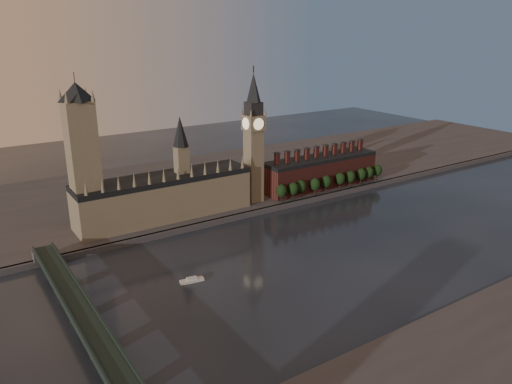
# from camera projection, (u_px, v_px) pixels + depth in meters

# --- Properties ---
(ground) EXTENTS (900.00, 900.00, 0.00)m
(ground) POSITION_uv_depth(u_px,v_px,m) (335.00, 257.00, 315.59)
(ground) COLOR black
(ground) RESTS_ON ground
(north_bank) EXTENTS (900.00, 182.00, 4.00)m
(north_bank) POSITION_uv_depth(u_px,v_px,m) (204.00, 184.00, 456.07)
(north_bank) COLOR #46454A
(north_bank) RESTS_ON ground
(palace_of_westminster) EXTENTS (130.00, 30.30, 74.00)m
(palace_of_westminster) POSITION_uv_depth(u_px,v_px,m) (165.00, 194.00, 366.22)
(palace_of_westminster) COLOR #796B56
(palace_of_westminster) RESTS_ON north_bank
(victoria_tower) EXTENTS (24.00, 24.00, 108.00)m
(victoria_tower) POSITION_uv_depth(u_px,v_px,m) (83.00, 155.00, 325.46)
(victoria_tower) COLOR #796B56
(victoria_tower) RESTS_ON north_bank
(big_ben) EXTENTS (15.00, 15.00, 107.00)m
(big_ben) POSITION_uv_depth(u_px,v_px,m) (254.00, 137.00, 390.13)
(big_ben) COLOR #796B56
(big_ben) RESTS_ON north_bank
(chimney_block) EXTENTS (110.00, 25.00, 37.00)m
(chimney_block) POSITION_uv_depth(u_px,v_px,m) (320.00, 171.00, 438.96)
(chimney_block) COLOR maroon
(chimney_block) RESTS_ON north_bank
(embankment_tree_0) EXTENTS (8.60, 8.60, 14.88)m
(embankment_tree_0) POSITION_uv_depth(u_px,v_px,m) (282.00, 191.00, 400.39)
(embankment_tree_0) COLOR black
(embankment_tree_0) RESTS_ON north_bank
(embankment_tree_1) EXTENTS (8.60, 8.60, 14.88)m
(embankment_tree_1) POSITION_uv_depth(u_px,v_px,m) (293.00, 189.00, 405.72)
(embankment_tree_1) COLOR black
(embankment_tree_1) RESTS_ON north_bank
(embankment_tree_2) EXTENTS (8.60, 8.60, 14.88)m
(embankment_tree_2) POSITION_uv_depth(u_px,v_px,m) (301.00, 186.00, 411.68)
(embankment_tree_2) COLOR black
(embankment_tree_2) RESTS_ON north_bank
(embankment_tree_3) EXTENTS (8.60, 8.60, 14.88)m
(embankment_tree_3) POSITION_uv_depth(u_px,v_px,m) (315.00, 184.00, 417.21)
(embankment_tree_3) COLOR black
(embankment_tree_3) RESTS_ON north_bank
(embankment_tree_4) EXTENTS (8.60, 8.60, 14.88)m
(embankment_tree_4) POSITION_uv_depth(u_px,v_px,m) (326.00, 182.00, 424.30)
(embankment_tree_4) COLOR black
(embankment_tree_4) RESTS_ON north_bank
(embankment_tree_5) EXTENTS (8.60, 8.60, 14.88)m
(embankment_tree_5) POSITION_uv_depth(u_px,v_px,m) (340.00, 179.00, 432.57)
(embankment_tree_5) COLOR black
(embankment_tree_5) RESTS_ON north_bank
(embankment_tree_6) EXTENTS (8.60, 8.60, 14.88)m
(embankment_tree_6) POSITION_uv_depth(u_px,v_px,m) (350.00, 177.00, 438.22)
(embankment_tree_6) COLOR black
(embankment_tree_6) RESTS_ON north_bank
(embankment_tree_7) EXTENTS (8.60, 8.60, 14.88)m
(embankment_tree_7) POSITION_uv_depth(u_px,v_px,m) (361.00, 174.00, 445.72)
(embankment_tree_7) COLOR black
(embankment_tree_7) RESTS_ON north_bank
(embankment_tree_8) EXTENTS (8.60, 8.60, 14.88)m
(embankment_tree_8) POSITION_uv_depth(u_px,v_px,m) (369.00, 172.00, 451.09)
(embankment_tree_8) COLOR black
(embankment_tree_8) RESTS_ON north_bank
(embankment_tree_9) EXTENTS (8.60, 8.60, 14.88)m
(embankment_tree_9) POSITION_uv_depth(u_px,v_px,m) (377.00, 170.00, 457.75)
(embankment_tree_9) COLOR black
(embankment_tree_9) RESTS_ON north_bank
(westminster_bridge) EXTENTS (14.00, 200.00, 11.55)m
(westminster_bridge) POSITION_uv_depth(u_px,v_px,m) (88.00, 326.00, 230.14)
(westminster_bridge) COLOR black
(westminster_bridge) RESTS_ON ground
(river_boat) EXTENTS (14.18, 6.07, 2.75)m
(river_boat) POSITION_uv_depth(u_px,v_px,m) (192.00, 280.00, 284.85)
(river_boat) COLOR silver
(river_boat) RESTS_ON ground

